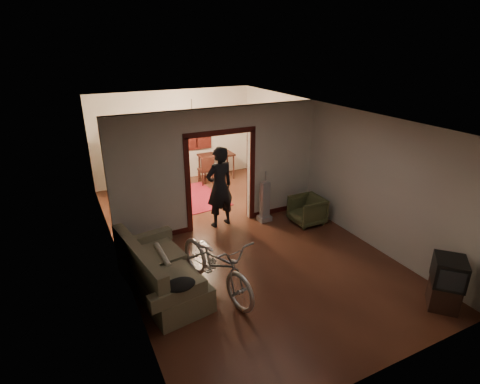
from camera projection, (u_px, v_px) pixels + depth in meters
floor at (234, 236)px, 8.51m from camera, size 5.00×8.50×0.01m
ceiling at (233, 113)px, 7.46m from camera, size 5.00×8.50×0.01m
wall_back at (174, 136)px, 11.52m from camera, size 5.00×0.02×2.80m
wall_left at (113, 199)px, 6.96m from camera, size 0.02×8.50×2.80m
wall_right at (327, 163)px, 9.02m from camera, size 0.02×8.50×2.80m
partition_wall at (220, 169)px, 8.61m from camera, size 5.00×0.14×2.80m
door_casing at (220, 181)px, 8.72m from camera, size 1.74×0.20×2.32m
far_window at (196, 130)px, 11.71m from camera, size 0.98×0.06×1.28m
chandelier at (192, 115)px, 9.71m from camera, size 0.24×0.24×0.24m
light_switch at (261, 169)px, 9.04m from camera, size 0.08×0.01×0.12m
sofa at (162, 267)px, 6.51m from camera, size 1.24×2.21×0.96m
rolled_paper at (162, 255)px, 6.79m from camera, size 0.10×0.81×0.10m
jacket at (180, 285)px, 5.70m from camera, size 0.48×0.36×0.14m
bicycle at (216, 263)px, 6.50m from camera, size 1.14×2.19×1.10m
armchair at (307, 210)px, 9.03m from camera, size 0.75×0.73×0.67m
tv_stand at (443, 295)px, 6.20m from camera, size 0.66×0.66×0.44m
crt_tv at (449, 272)px, 6.02m from camera, size 0.71×0.71×0.46m
vacuum at (265, 202)px, 9.08m from camera, size 0.31×0.25×1.02m
person at (220, 187)px, 8.70m from camera, size 0.78×0.58×1.95m
oriental_rug at (191, 198)px, 10.57m from camera, size 1.76×2.21×0.02m
locker at (134, 164)px, 10.72m from camera, size 0.88×0.52×1.71m
globe at (130, 126)px, 10.31m from camera, size 0.27×0.27×0.27m
desk at (217, 167)px, 11.92m from camera, size 1.15×0.73×0.81m
desk_chair at (205, 170)px, 11.50m from camera, size 0.48×0.48×0.90m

